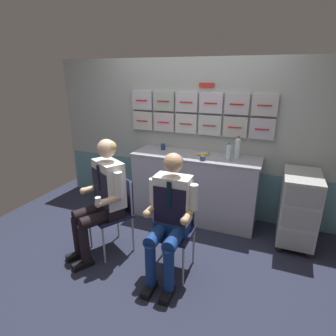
{
  "coord_description": "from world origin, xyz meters",
  "views": [
    {
      "loc": [
        1.12,
        -2.26,
        1.96
      ],
      "look_at": [
        0.05,
        0.4,
        0.95
      ],
      "focal_mm": 29.18,
      "sensor_mm": 36.0,
      "label": 1
    }
  ],
  "objects": [
    {
      "name": "snack_banana",
      "position": [
        0.26,
        1.11,
        0.94
      ],
      "size": [
        0.17,
        0.1,
        0.04
      ],
      "color": "yellow",
      "rests_on": "galley_counter"
    },
    {
      "name": "coffee_cup_spare",
      "position": [
        0.31,
        0.92,
        0.95
      ],
      "size": [
        0.07,
        0.07,
        0.06
      ],
      "color": "navy",
      "rests_on": "galley_counter"
    },
    {
      "name": "coffee_cup_white",
      "position": [
        -0.34,
        1.19,
        0.97
      ],
      "size": [
        0.06,
        0.06,
        0.08
      ],
      "color": "navy",
      "rests_on": "galley_counter"
    },
    {
      "name": "ground",
      "position": [
        0.0,
        0.0,
        -0.02
      ],
      "size": [
        4.8,
        4.8,
        0.04
      ],
      "primitive_type": "cube",
      "color": "#24283B"
    },
    {
      "name": "folding_chair_right",
      "position": [
        0.28,
        0.04,
        0.53
      ],
      "size": [
        0.41,
        0.41,
        0.86
      ],
      "color": "#A8AAAF",
      "rests_on": "ground"
    },
    {
      "name": "galley_bulkhead",
      "position": [
        0.01,
        1.37,
        1.07
      ],
      "size": [
        4.2,
        0.14,
        2.15
      ],
      "color": "#A8B1AC",
      "rests_on": "ground"
    },
    {
      "name": "sparkling_bottle_green",
      "position": [
        0.61,
        1.02,
        1.03
      ],
      "size": [
        0.06,
        0.06,
        0.23
      ],
      "color": "silver",
      "rests_on": "galley_counter"
    },
    {
      "name": "crew_member_right",
      "position": [
        0.28,
        -0.12,
        0.7
      ],
      "size": [
        0.49,
        0.6,
        1.27
      ],
      "color": "black",
      "rests_on": "ground"
    },
    {
      "name": "service_trolley",
      "position": [
        1.47,
        0.97,
        0.47
      ],
      "size": [
        0.4,
        0.65,
        0.88
      ],
      "color": "black",
      "rests_on": "ground"
    },
    {
      "name": "galley_counter",
      "position": [
        0.17,
        1.09,
        0.46
      ],
      "size": [
        1.69,
        0.53,
        0.92
      ],
      "color": "#A9AAB8",
      "rests_on": "ground"
    },
    {
      "name": "water_bottle_short",
      "position": [
        0.69,
        1.18,
        1.06
      ],
      "size": [
        0.07,
        0.07,
        0.28
      ],
      "color": "silver",
      "rests_on": "galley_counter"
    },
    {
      "name": "crew_member_left",
      "position": [
        -0.53,
        -0.04,
        0.73
      ],
      "size": [
        0.61,
        0.71,
        1.31
      ],
      "color": "black",
      "rests_on": "ground"
    },
    {
      "name": "folding_chair_left",
      "position": [
        -0.45,
        0.1,
        0.53
      ],
      "size": [
        0.55,
        0.55,
        0.86
      ],
      "color": "#A8AAAF",
      "rests_on": "ground"
    }
  ]
}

